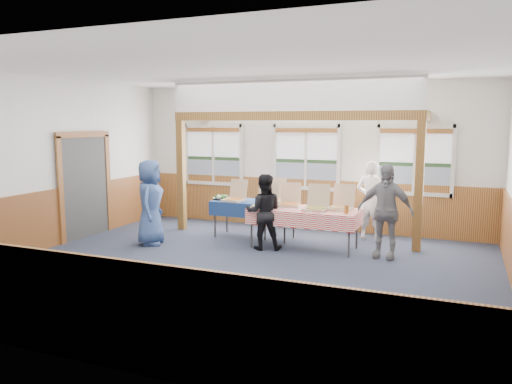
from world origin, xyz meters
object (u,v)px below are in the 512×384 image
(table_right, at_px, (304,211))
(person_grey, at_px, (385,211))
(woman_black, at_px, (264,212))
(table_left, at_px, (254,204))
(man_blue, at_px, (150,202))
(woman_white, at_px, (371,200))

(table_right, xyz_separation_m, person_grey, (1.50, -0.10, 0.12))
(woman_black, bearing_deg, table_right, -170.99)
(woman_black, relative_size, person_grey, 0.85)
(table_right, distance_m, person_grey, 1.50)
(table_left, distance_m, person_grey, 2.77)
(table_right, relative_size, woman_black, 1.56)
(table_right, distance_m, man_blue, 2.98)
(table_right, xyz_separation_m, woman_black, (-0.67, -0.36, 0.00))
(woman_white, xyz_separation_m, person_grey, (0.46, -1.27, 0.03))
(man_blue, bearing_deg, table_right, -92.81)
(person_grey, bearing_deg, table_right, -177.78)
(table_left, height_order, woman_white, woman_white)
(woman_white, relative_size, man_blue, 0.97)
(woman_white, xyz_separation_m, man_blue, (-3.89, -2.01, 0.02))
(person_grey, bearing_deg, woman_white, 116.02)
(table_left, height_order, table_right, same)
(table_left, bearing_deg, woman_white, 23.82)
(woman_white, bearing_deg, table_right, 54.11)
(table_left, bearing_deg, woman_black, -50.58)
(table_right, bearing_deg, man_blue, 177.22)
(table_left, distance_m, table_right, 1.29)
(table_left, distance_m, woman_white, 2.36)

